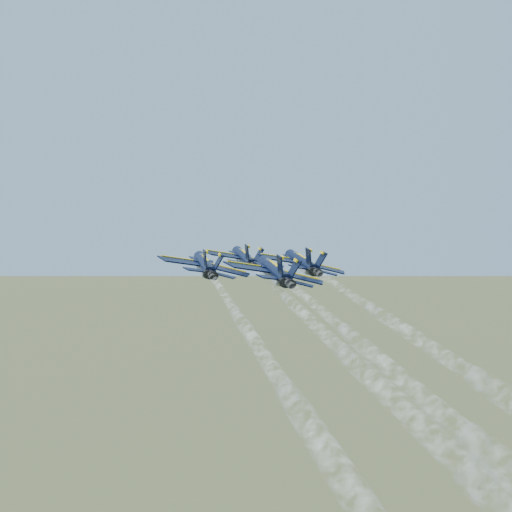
% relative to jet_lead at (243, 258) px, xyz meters
% --- Properties ---
extents(jet_lead, '(13.98, 19.36, 5.06)m').
position_rel_jet_lead_xyz_m(jet_lead, '(0.00, 0.00, 0.00)').
color(jet_lead, black).
extents(jet_left, '(13.98, 19.36, 5.06)m').
position_rel_jet_lead_xyz_m(jet_left, '(-3.77, -13.36, 0.00)').
color(jet_left, black).
extents(jet_right, '(13.98, 19.36, 5.06)m').
position_rel_jet_lead_xyz_m(jet_right, '(10.97, -6.79, 0.00)').
color(jet_right, black).
extents(jet_slot, '(13.98, 19.36, 5.06)m').
position_rel_jet_lead_xyz_m(jet_slot, '(8.49, -20.95, 0.00)').
color(jet_slot, black).
extents(smoke_trail_lead, '(37.32, 89.80, 2.86)m').
position_rel_jet_lead_xyz_m(smoke_trail_lead, '(26.13, -65.64, 0.04)').
color(smoke_trail_lead, white).
extents(smoke_trail_left, '(37.32, 89.80, 2.86)m').
position_rel_jet_lead_xyz_m(smoke_trail_left, '(22.36, -79.00, 0.04)').
color(smoke_trail_left, white).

